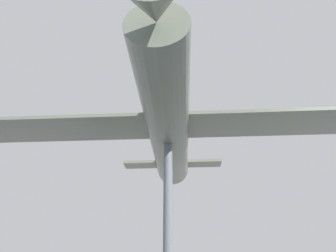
# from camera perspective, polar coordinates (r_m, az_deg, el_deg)

# --- Properties ---
(support_pylon_central) EXTENTS (0.40, 0.40, 7.23)m
(support_pylon_central) POSITION_cam_1_polar(r_m,az_deg,el_deg) (11.29, -0.00, -20.79)
(support_pylon_central) COLOR slate
(support_pylon_central) RESTS_ON ground_plane
(suspended_airplane) EXTENTS (20.22, 13.77, 3.38)m
(suspended_airplane) POSITION_cam_1_polar(r_m,az_deg,el_deg) (12.66, -0.07, 0.68)
(suspended_airplane) COLOR slate
(suspended_airplane) RESTS_ON support_pylon_central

